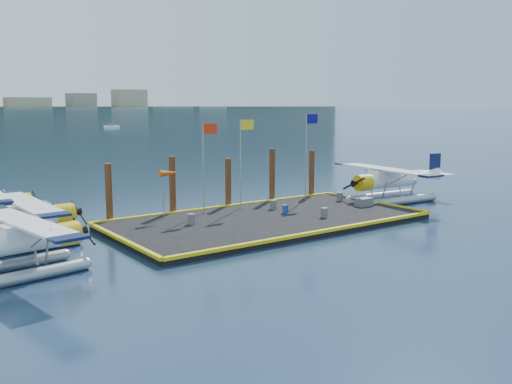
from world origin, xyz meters
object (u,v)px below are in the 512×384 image
at_px(flagpole_blue, 308,144).
at_px(piling_3, 272,177).
at_px(piling_0, 109,195).
at_px(drum_2, 285,209).
at_px(piling_2, 228,184).
at_px(crate, 364,202).
at_px(flagpole_yellow, 243,150).
at_px(seaplane_a, 19,245).
at_px(flagpole_red, 206,154).
at_px(seaplane_d, 388,183).
at_px(piling_4, 312,175).
at_px(drum_0, 191,219).
at_px(drum_5, 273,205).
at_px(windsock, 169,174).
at_px(seaplane_b, 21,222).
at_px(drum_4, 340,197).
at_px(piling_1, 173,187).
at_px(drum_1, 324,213).

height_order(flagpole_blue, piling_3, flagpole_blue).
relative_size(flagpole_blue, piling_0, 1.62).
height_order(drum_2, piling_2, piling_2).
bearing_deg(crate, flagpole_yellow, 149.05).
bearing_deg(seaplane_a, flagpole_blue, 97.34).
bearing_deg(flagpole_red, flagpole_blue, -0.00).
bearing_deg(drum_2, seaplane_d, 1.34).
distance_m(drum_2, piling_4, 8.33).
relative_size(drum_0, drum_5, 1.01).
distance_m(drum_5, windsock, 7.76).
relative_size(piling_0, piling_2, 1.05).
xyz_separation_m(seaplane_d, drum_5, (-10.20, 1.42, -0.87)).
relative_size(seaplane_a, piling_2, 2.48).
bearing_deg(windsock, seaplane_b, -173.30).
height_order(seaplane_d, flagpole_blue, flagpole_blue).
relative_size(seaplane_d, piling_4, 2.58).
xyz_separation_m(drum_4, piling_3, (-3.82, 3.48, 1.43)).
xyz_separation_m(crate, flagpole_yellow, (-7.50, 4.49, 3.82)).
distance_m(seaplane_b, seaplane_d, 26.90).
distance_m(seaplane_d, piling_0, 21.35).
xyz_separation_m(drum_2, windsock, (-6.92, 3.30, 2.54)).
bearing_deg(flagpole_blue, drum_5, -160.26).
xyz_separation_m(flagpole_red, piling_2, (2.79, 1.60, -2.50)).
bearing_deg(piling_4, crate, -92.84).
relative_size(drum_4, piling_1, 0.15).
distance_m(seaplane_b, piling_0, 6.61).
bearing_deg(piling_4, drum_5, -153.05).
bearing_deg(flagpole_yellow, seaplane_b, -175.82).
distance_m(piling_3, piling_4, 4.00).
xyz_separation_m(drum_4, piling_0, (-16.82, 3.48, 1.28)).
relative_size(drum_2, flagpole_yellow, 0.09).
bearing_deg(seaplane_b, flagpole_red, 93.13).
xyz_separation_m(seaplane_d, flagpole_red, (-14.62, 3.06, 2.80)).
bearing_deg(drum_2, piling_2, 105.91).
xyz_separation_m(drum_4, flagpole_yellow, (-7.62, 1.88, 3.79)).
relative_size(seaplane_d, drum_4, 15.93).
distance_m(seaplane_b, piling_1, 10.86).
relative_size(windsock, piling_0, 0.78).
distance_m(drum_4, flagpole_yellow, 8.71).
relative_size(crate, piling_3, 0.27).
bearing_deg(flagpole_blue, seaplane_a, -164.39).
xyz_separation_m(seaplane_b, drum_4, (22.82, -0.77, -0.73)).
bearing_deg(seaplane_a, piling_3, 102.95).
xyz_separation_m(flagpole_yellow, piling_3, (3.80, 1.60, -2.36)).
height_order(drum_0, flagpole_blue, flagpole_blue).
xyz_separation_m(windsock, piling_4, (13.53, 1.60, -1.23)).
height_order(drum_5, piling_3, piling_3).
bearing_deg(piling_1, drum_1, -46.42).
height_order(seaplane_b, drum_2, seaplane_b).
relative_size(seaplane_d, flagpole_yellow, 1.66).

